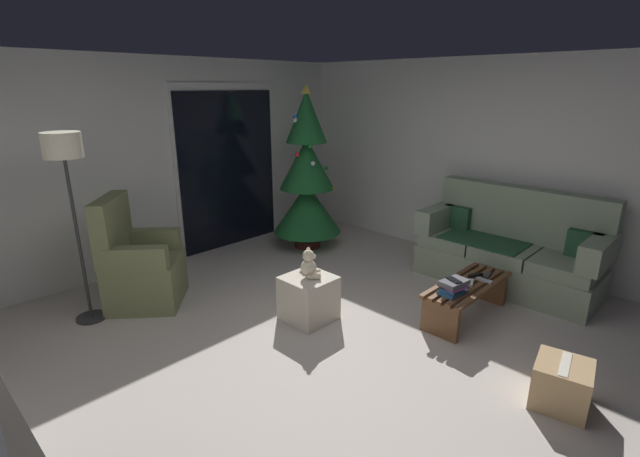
{
  "coord_description": "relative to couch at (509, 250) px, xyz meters",
  "views": [
    {
      "loc": [
        -2.55,
        -2.17,
        2.16
      ],
      "look_at": [
        0.4,
        0.7,
        0.85
      ],
      "focal_mm": 25.25,
      "sensor_mm": 36.0,
      "label": 1
    }
  ],
  "objects": [
    {
      "name": "patio_door_frame",
      "position": [
        -1.37,
        3.38,
        0.7
      ],
      "size": [
        1.6,
        0.02,
        2.2
      ],
      "primitive_type": "cube",
      "color": "silver",
      "rests_on": "ground"
    },
    {
      "name": "wall_back",
      "position": [
        -2.32,
        3.45,
        0.85
      ],
      "size": [
        5.72,
        0.12,
        2.5
      ],
      "primitive_type": "cube",
      "color": "silver",
      "rests_on": "ground"
    },
    {
      "name": "christmas_tree",
      "position": [
        -0.72,
        2.51,
        0.56
      ],
      "size": [
        0.93,
        0.93,
        2.18
      ],
      "color": "#4C1E19",
      "rests_on": "ground"
    },
    {
      "name": "armchair",
      "position": [
        -3.11,
        2.5,
        0.0
      ],
      "size": [
        0.97,
        0.97,
        1.13
      ],
      "color": "olive",
      "rests_on": "ground"
    },
    {
      "name": "ground_plane",
      "position": [
        -2.32,
        0.39,
        -0.4
      ],
      "size": [
        7.0,
        7.0,
        0.0
      ],
      "primitive_type": "plane",
      "color": "#BCB2A8"
    },
    {
      "name": "remote_white",
      "position": [
        -1.06,
        -0.08,
        -0.03
      ],
      "size": [
        0.16,
        0.09,
        0.02
      ],
      "primitive_type": "cube",
      "rotation": [
        0.0,
        0.0,
        5.06
      ],
      "color": "silver",
      "rests_on": "coffee_table"
    },
    {
      "name": "book_stack",
      "position": [
        -1.37,
        -0.05,
        0.03
      ],
      "size": [
        0.28,
        0.23,
        0.13
      ],
      "color": "#285684",
      "rests_on": "coffee_table"
    },
    {
      "name": "coffee_table",
      "position": [
        -1.06,
        -0.05,
        -0.16
      ],
      "size": [
        1.1,
        0.4,
        0.36
      ],
      "color": "brown",
      "rests_on": "ground"
    },
    {
      "name": "cell_phone",
      "position": [
        -1.38,
        -0.06,
        0.1
      ],
      "size": [
        0.12,
        0.16,
        0.01
      ],
      "primitive_type": "cube",
      "rotation": [
        0.0,
        0.0,
        -0.38
      ],
      "color": "black",
      "rests_on": "book_stack"
    },
    {
      "name": "ottoman",
      "position": [
        -2.15,
        1.02,
        -0.18
      ],
      "size": [
        0.44,
        0.44,
        0.44
      ],
      "primitive_type": "cube",
      "color": "beige",
      "rests_on": "ground"
    },
    {
      "name": "remote_graphite",
      "position": [
        -0.78,
        -0.11,
        -0.03
      ],
      "size": [
        0.16,
        0.07,
        0.02
      ],
      "primitive_type": "cube",
      "rotation": [
        0.0,
        0.0,
        4.87
      ],
      "color": "#333338",
      "rests_on": "coffee_table"
    },
    {
      "name": "remote_silver",
      "position": [
        -0.92,
        -0.14,
        -0.03
      ],
      "size": [
        0.05,
        0.16,
        0.02
      ],
      "primitive_type": "cube",
      "rotation": [
        0.0,
        0.0,
        3.17
      ],
      "color": "#ADADB2",
      "rests_on": "coffee_table"
    },
    {
      "name": "patio_door_glass",
      "position": [
        -1.37,
        3.36,
        0.65
      ],
      "size": [
        1.5,
        0.02,
        2.1
      ],
      "primitive_type": "cube",
      "color": "black",
      "rests_on": "ground"
    },
    {
      "name": "couch",
      "position": [
        0.0,
        0.0,
        0.0
      ],
      "size": [
        0.78,
        1.94,
        1.08
      ],
      "color": "gray",
      "rests_on": "ground"
    },
    {
      "name": "floor_lamp",
      "position": [
        -3.62,
        2.54,
        1.11
      ],
      "size": [
        0.32,
        0.32,
        1.78
      ],
      "color": "#2D2D30",
      "rests_on": "ground"
    },
    {
      "name": "wall_right",
      "position": [
        0.54,
        0.39,
        0.85
      ],
      "size": [
        0.12,
        6.0,
        2.5
      ],
      "primitive_type": "cube",
      "color": "silver",
      "rests_on": "ground"
    },
    {
      "name": "teddy_bear_cream",
      "position": [
        -2.14,
        1.02,
        0.16
      ],
      "size": [
        0.21,
        0.21,
        0.29
      ],
      "color": "beige",
      "rests_on": "ottoman"
    },
    {
      "name": "cardboard_box_taped_mid_floor",
      "position": [
        -1.77,
        -1.13,
        -0.24
      ],
      "size": [
        0.44,
        0.42,
        0.33
      ],
      "color": "tan",
      "rests_on": "ground"
    },
    {
      "name": "remote_black",
      "position": [
        -0.86,
        -0.03,
        -0.03
      ],
      "size": [
        0.16,
        0.09,
        0.02
      ],
      "primitive_type": "cube",
      "rotation": [
        0.0,
        0.0,
        4.36
      ],
      "color": "black",
      "rests_on": "coffee_table"
    }
  ]
}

